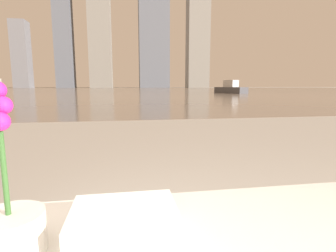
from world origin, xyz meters
TOP-DOWN VIEW (x-y plane):
  - potted_orchid at (-0.47, 0.77)m, footprint 0.16×0.16m
  - towel_stack at (-0.21, 0.79)m, footprint 0.27×0.20m
  - harbor_water at (0.00, 62.00)m, footprint 180.00×110.00m
  - harbor_boat_0 at (12.38, 29.97)m, footprint 2.93×4.37m
  - skyline_tower_0 at (-40.86, 118.00)m, footprint 6.01×6.84m
  - skyline_tower_2 at (-9.39, 118.00)m, footprint 9.00×11.96m
  - skyline_tower_3 at (13.37, 118.00)m, footprint 13.05×6.49m
  - skyline_tower_4 at (33.13, 118.00)m, footprint 9.65×6.66m

SIDE VIEW (x-z plane):
  - harbor_water at x=0.00m, z-range 0.00..0.01m
  - harbor_boat_0 at x=12.38m, z-range -0.22..1.34m
  - towel_stack at x=-0.21m, z-range 0.52..0.60m
  - potted_orchid at x=-0.47m, z-range 0.39..0.79m
  - skyline_tower_0 at x=-40.86m, z-range 0.00..26.63m
  - skyline_tower_2 at x=-9.39m, z-range 0.00..59.88m
  - skyline_tower_4 at x=33.13m, z-range 0.00..65.85m
  - skyline_tower_3 at x=13.37m, z-range 0.00..66.11m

